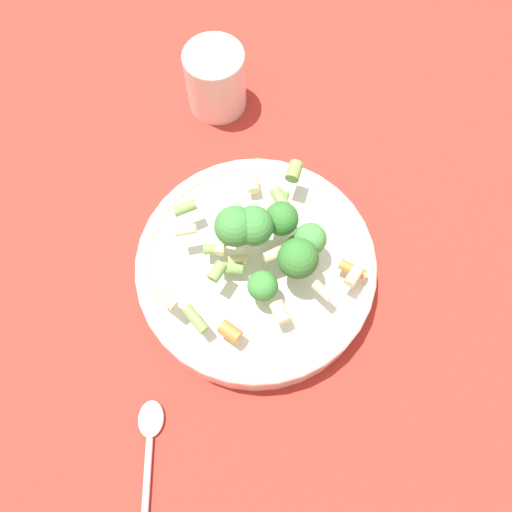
% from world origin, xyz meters
% --- Properties ---
extents(ground_plane, '(3.00, 3.00, 0.00)m').
position_xyz_m(ground_plane, '(0.00, 0.00, 0.00)').
color(ground_plane, '#B72D23').
extents(bowl, '(0.26, 0.26, 0.05)m').
position_xyz_m(bowl, '(0.00, 0.00, 0.02)').
color(bowl, silver).
rests_on(bowl, ground_plane).
extents(pasta_salad, '(0.21, 0.18, 0.07)m').
position_xyz_m(pasta_salad, '(-0.01, -0.00, 0.09)').
color(pasta_salad, '#8CB766').
rests_on(pasta_salad, bowl).
extents(cup, '(0.07, 0.07, 0.08)m').
position_xyz_m(cup, '(0.01, -0.25, 0.04)').
color(cup, silver).
rests_on(cup, ground_plane).
extents(spoon, '(0.05, 0.18, 0.01)m').
position_xyz_m(spoon, '(0.14, 0.17, 0.01)').
color(spoon, silver).
rests_on(spoon, ground_plane).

